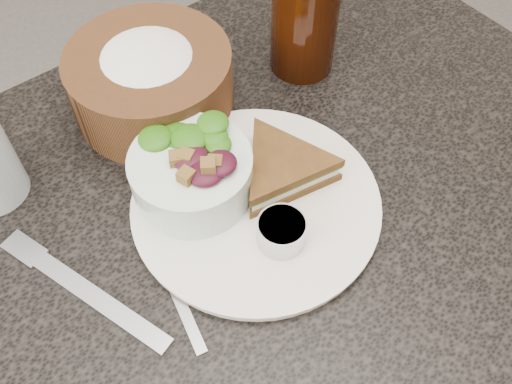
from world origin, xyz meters
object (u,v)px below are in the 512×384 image
object	(u,v)px
bread_basket	(150,73)
cola_glass	(305,20)
sandwich	(282,168)
dining_table	(248,328)
salad_bowl	(191,169)
dinner_plate	(256,204)
dressing_ramekin	(281,232)

from	to	relation	value
bread_basket	cola_glass	size ratio (longest dim) A/B	1.39
sandwich	cola_glass	world-z (taller)	cola_glass
dining_table	cola_glass	xyz separation A→B (m)	(0.21, 0.14, 0.45)
salad_bowl	bread_basket	bearing A→B (deg)	74.44
dining_table	dinner_plate	bearing A→B (deg)	-49.03
sandwich	bread_basket	distance (m)	0.21
dressing_ramekin	bread_basket	distance (m)	0.27
salad_bowl	dressing_ramekin	world-z (taller)	salad_bowl
sandwich	bread_basket	bearing A→B (deg)	113.96
sandwich	bread_basket	size ratio (longest dim) A/B	0.68
bread_basket	dressing_ramekin	bearing A→B (deg)	-91.20
bread_basket	sandwich	bearing A→B (deg)	-76.41
dining_table	bread_basket	size ratio (longest dim) A/B	4.84
salad_bowl	bread_basket	distance (m)	0.16
salad_bowl	dinner_plate	bearing A→B (deg)	-50.27
dinner_plate	sandwich	xyz separation A→B (m)	(0.04, 0.01, 0.02)
dining_table	cola_glass	distance (m)	0.52
dining_table	salad_bowl	world-z (taller)	salad_bowl
dressing_ramekin	sandwich	bearing A→B (deg)	49.76
dinner_plate	cola_glass	world-z (taller)	cola_glass
dinner_plate	dressing_ramekin	bearing A→B (deg)	-100.06
cola_glass	salad_bowl	bearing A→B (deg)	-158.71
salad_bowl	cola_glass	size ratio (longest dim) A/B	0.92
dining_table	salad_bowl	distance (m)	0.43
sandwich	cola_glass	xyz separation A→B (m)	(0.16, 0.15, 0.04)
dinner_plate	salad_bowl	world-z (taller)	salad_bowl
salad_bowl	sandwich	bearing A→B (deg)	-28.48
dinner_plate	salad_bowl	xyz separation A→B (m)	(-0.05, 0.06, 0.05)
dinner_plate	sandwich	distance (m)	0.05
cola_glass	dinner_plate	bearing A→B (deg)	-142.65
dinner_plate	sandwich	world-z (taller)	sandwich
sandwich	bread_basket	world-z (taller)	bread_basket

